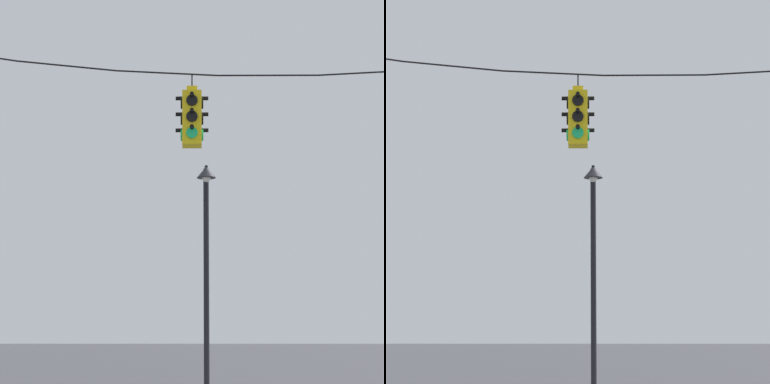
# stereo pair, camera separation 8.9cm
# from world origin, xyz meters

# --- Properties ---
(span_wire) EXTENTS (12.65, 0.03, 0.60)m
(span_wire) POSITION_xyz_m (0.00, -0.25, 6.66)
(span_wire) COLOR black
(traffic_light_over_intersection) EXTENTS (0.58, 0.58, 1.31)m
(traffic_light_over_intersection) POSITION_xyz_m (-1.36, -0.25, 5.68)
(traffic_light_over_intersection) COLOR yellow
(street_lamp) EXTENTS (0.41, 0.71, 5.48)m
(street_lamp) POSITION_xyz_m (-1.08, 2.89, 3.72)
(street_lamp) COLOR black
(street_lamp) RESTS_ON ground_plane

